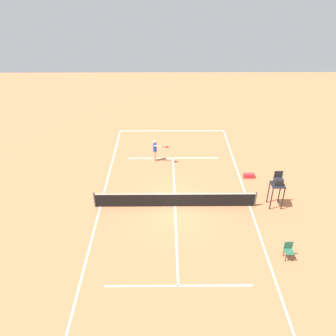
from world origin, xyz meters
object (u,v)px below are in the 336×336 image
(player_serving, at_px, (155,149))
(tennis_ball, at_px, (152,169))
(courtside_chair_near, at_px, (289,250))
(umpire_chair, at_px, (278,184))
(equipment_bag, at_px, (249,176))

(player_serving, distance_m, tennis_ball, 1.69)
(player_serving, relative_size, courtside_chair_near, 1.83)
(tennis_ball, xyz_separation_m, courtside_chair_near, (-7.21, 8.70, 0.50))
(player_serving, xyz_separation_m, umpire_chair, (-7.49, 5.66, 0.57))
(equipment_bag, bearing_deg, courtside_chair_near, 92.86)
(equipment_bag, bearing_deg, umpire_chair, 105.25)
(player_serving, height_order, tennis_ball, player_serving)
(tennis_ball, distance_m, equipment_bag, 6.91)
(tennis_ball, bearing_deg, courtside_chair_near, 129.64)
(player_serving, xyz_separation_m, courtside_chair_near, (-6.99, 10.04, -0.50))
(courtside_chair_near, bearing_deg, equipment_bag, -87.14)
(tennis_ball, relative_size, equipment_bag, 0.09)
(tennis_ball, xyz_separation_m, equipment_bag, (-6.83, 1.08, 0.12))
(tennis_ball, bearing_deg, player_serving, -99.34)
(tennis_ball, height_order, umpire_chair, umpire_chair)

